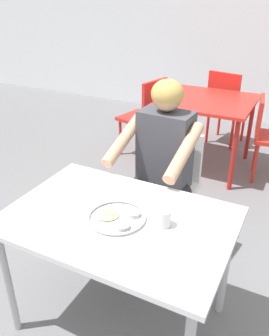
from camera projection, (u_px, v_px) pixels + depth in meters
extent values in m
cube|color=slate|center=(113.00, 329.00, 2.03)|extent=(12.00, 12.00, 0.05)
cube|color=silver|center=(118.00, 220.00, 1.74)|extent=(1.12, 0.76, 0.03)
cylinder|color=#B2B2B7|center=(8.00, 282.00, 1.86)|extent=(0.04, 0.04, 0.69)
cylinder|color=#B2B2B7|center=(78.00, 219.00, 2.36)|extent=(0.04, 0.04, 0.69)
cylinder|color=#B2B2B7|center=(226.00, 266.00, 1.96)|extent=(0.04, 0.04, 0.69)
cylinder|color=#B7BABF|center=(117.00, 219.00, 1.72)|extent=(0.29, 0.29, 0.01)
torus|color=#B7BABF|center=(117.00, 217.00, 1.71)|extent=(0.29, 0.29, 0.01)
cylinder|color=#B2B5BA|center=(123.00, 226.00, 1.64)|extent=(0.06, 0.06, 0.02)
cylinder|color=maroon|center=(123.00, 226.00, 1.64)|extent=(0.05, 0.05, 0.01)
cylinder|color=#B2B5BA|center=(134.00, 214.00, 1.73)|extent=(0.06, 0.06, 0.02)
cylinder|color=#C65119|center=(134.00, 213.00, 1.73)|extent=(0.05, 0.05, 0.01)
ellipsoid|color=#DBB77A|center=(108.00, 214.00, 1.74)|extent=(0.14, 0.13, 0.01)
ellipsoid|color=#DBAF75|center=(110.00, 212.00, 1.75)|extent=(0.09, 0.08, 0.01)
cylinder|color=silver|center=(163.00, 218.00, 1.66)|extent=(0.07, 0.07, 0.09)
cylinder|color=#593319|center=(163.00, 213.00, 1.64)|extent=(0.06, 0.06, 0.02)
cube|color=silver|center=(166.00, 189.00, 2.52)|extent=(0.41, 0.41, 0.04)
cube|color=silver|center=(178.00, 154.00, 2.57)|extent=(0.37, 0.05, 0.36)
cylinder|color=silver|center=(175.00, 233.00, 2.44)|extent=(0.03, 0.03, 0.43)
cylinder|color=silver|center=(136.00, 220.00, 2.58)|extent=(0.03, 0.03, 0.43)
cylinder|color=silver|center=(192.00, 211.00, 2.68)|extent=(0.03, 0.03, 0.43)
cylinder|color=silver|center=(155.00, 200.00, 2.82)|extent=(0.03, 0.03, 0.43)
cylinder|color=black|center=(156.00, 256.00, 2.20)|extent=(0.10, 0.10, 0.46)
cylinder|color=black|center=(171.00, 205.00, 2.23)|extent=(0.14, 0.41, 0.12)
cylinder|color=black|center=(116.00, 241.00, 2.34)|extent=(0.10, 0.10, 0.46)
cylinder|color=black|center=(131.00, 192.00, 2.37)|extent=(0.14, 0.41, 0.12)
cube|color=#3F3F47|center=(165.00, 150.00, 2.33)|extent=(0.35, 0.22, 0.53)
cylinder|color=tan|center=(184.00, 152.00, 2.05)|extent=(0.10, 0.46, 0.25)
cylinder|color=tan|center=(124.00, 139.00, 2.23)|extent=(0.10, 0.46, 0.25)
sphere|color=tan|center=(167.00, 96.00, 2.16)|extent=(0.19, 0.19, 0.19)
ellipsoid|color=tan|center=(167.00, 94.00, 2.16)|extent=(0.21, 0.20, 0.18)
cube|color=red|center=(208.00, 101.00, 3.51)|extent=(0.91, 0.88, 0.03)
cylinder|color=#AD1E18|center=(155.00, 141.00, 3.54)|extent=(0.04, 0.04, 0.70)
cylinder|color=#AD1E18|center=(234.00, 156.00, 3.22)|extent=(0.04, 0.04, 0.70)
cylinder|color=#AD1E18|center=(181.00, 118.00, 4.14)|extent=(0.04, 0.04, 0.70)
cylinder|color=#AD1E18|center=(250.00, 129.00, 3.82)|extent=(0.04, 0.04, 0.70)
cube|color=red|center=(141.00, 118.00, 3.90)|extent=(0.49, 0.49, 0.04)
cube|color=red|center=(155.00, 101.00, 3.69)|extent=(0.13, 0.38, 0.43)
cylinder|color=red|center=(120.00, 137.00, 3.99)|extent=(0.03, 0.03, 0.42)
cylinder|color=red|center=(139.00, 130.00, 4.21)|extent=(0.03, 0.03, 0.42)
cylinder|color=red|center=(142.00, 145.00, 3.81)|extent=(0.03, 0.03, 0.42)
cylinder|color=red|center=(160.00, 136.00, 4.02)|extent=(0.03, 0.03, 0.42)
cube|color=red|center=(260.00, 117.00, 3.34)|extent=(0.09, 0.37, 0.36)
cylinder|color=red|center=(256.00, 151.00, 3.65)|extent=(0.03, 0.03, 0.42)
cylinder|color=red|center=(255.00, 164.00, 3.40)|extent=(0.03, 0.03, 0.42)
cube|color=red|center=(228.00, 108.00, 4.22)|extent=(0.48, 0.47, 0.04)
cube|color=red|center=(223.00, 92.00, 3.98)|extent=(0.38, 0.11, 0.43)
cylinder|color=red|center=(219.00, 120.00, 4.52)|extent=(0.03, 0.03, 0.42)
cylinder|color=red|center=(243.00, 125.00, 4.34)|extent=(0.03, 0.03, 0.42)
cylinder|color=red|center=(208.00, 126.00, 4.30)|extent=(0.03, 0.03, 0.42)
cylinder|color=red|center=(232.00, 133.00, 4.12)|extent=(0.03, 0.03, 0.42)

